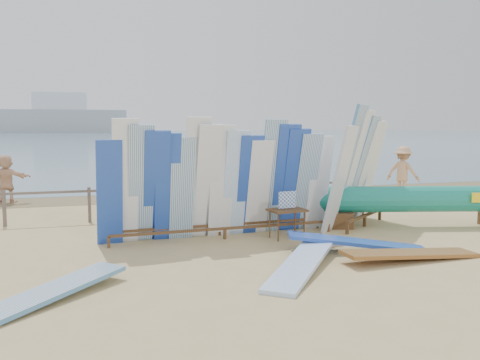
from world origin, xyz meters
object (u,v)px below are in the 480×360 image
object	(u,v)px
outrigger_canoe	(418,201)
beachgoer_7	(259,177)
main_surfboard_rack	(221,184)
flat_board_e	(46,301)
beach_chair_right	(208,201)
side_surfboard_rack	(356,172)
beach_chair_left	(177,201)
stroller	(209,195)
beachgoer_extra_0	(403,172)
flat_board_c	(410,260)
vendor_table	(287,223)
flat_board_b	(300,272)
beachgoer_5	(171,178)
flat_board_d	(357,252)
beachgoer_8	(262,173)
beachgoer_11	(6,179)

from	to	relation	value
outrigger_canoe	beachgoer_7	world-z (taller)	beachgoer_7
main_surfboard_rack	flat_board_e	bearing A→B (deg)	-138.40
beach_chair_right	beachgoer_7	xyz separation A→B (m)	(1.74, 0.53, 0.61)
main_surfboard_rack	side_surfboard_rack	bearing A→B (deg)	3.22
flat_board_e	beach_chair_left	distance (m)	7.81
stroller	beachgoer_extra_0	size ratio (longest dim) A/B	0.67
flat_board_c	stroller	xyz separation A→B (m)	(-2.38, 6.13, 0.48)
vendor_table	flat_board_b	xyz separation A→B (m)	(-0.73, -2.47, -0.34)
outrigger_canoe	beachgoer_5	size ratio (longest dim) A/B	4.52
flat_board_c	flat_board_d	world-z (taller)	flat_board_d
beachgoer_8	outrigger_canoe	bearing A→B (deg)	131.54
beachgoer_7	beachgoer_5	distance (m)	2.89
beach_chair_left	flat_board_e	bearing A→B (deg)	-95.09
main_surfboard_rack	beachgoer_extra_0	size ratio (longest dim) A/B	3.00
side_surfboard_rack	beach_chair_left	world-z (taller)	side_surfboard_rack
beach_chair_left	beachgoer_5	distance (m)	1.95
flat_board_d	beach_chair_right	xyz separation A→B (m)	(-1.65, 5.87, 0.23)
vendor_table	beachgoer_extra_0	world-z (taller)	beachgoer_extra_0
flat_board_e	beachgoer_11	distance (m)	10.36
beachgoer_7	beachgoer_11	world-z (taller)	beachgoer_7
beach_chair_left	vendor_table	bearing A→B (deg)	-50.87
side_surfboard_rack	beach_chair_left	size ratio (longest dim) A/B	3.24
main_surfboard_rack	outrigger_canoe	xyz separation A→B (m)	(4.90, -0.20, -0.54)
flat_board_c	vendor_table	bearing A→B (deg)	31.01
flat_board_c	beach_chair_right	distance (m)	7.08
vendor_table	stroller	xyz separation A→B (m)	(-0.87, 3.79, 0.13)
flat_board_c	flat_board_e	world-z (taller)	flat_board_c
flat_board_c	stroller	bearing A→B (deg)	19.37
beachgoer_11	beachgoer_8	xyz separation A→B (m)	(7.99, -1.87, 0.14)
flat_board_c	beach_chair_right	xyz separation A→B (m)	(-2.28, 6.70, 0.23)
outrigger_canoe	flat_board_e	world-z (taller)	outrigger_canoe
beachgoer_extra_0	beachgoer_11	bearing A→B (deg)	42.97
beach_chair_left	beach_chair_right	world-z (taller)	beach_chair_left
beachgoer_7	beachgoer_8	xyz separation A→B (m)	(0.32, 0.58, 0.07)
beachgoer_5	beachgoer_11	world-z (taller)	beachgoer_11
flat_board_d	flat_board_b	xyz separation A→B (m)	(-1.61, -0.97, 0.00)
vendor_table	beachgoer_7	bearing A→B (deg)	71.50
beachgoer_extra_0	flat_board_d	bearing A→B (deg)	104.40
beachgoer_7	flat_board_e	bearing A→B (deg)	-69.61
flat_board_d	beach_chair_right	world-z (taller)	beach_chair_right
side_surfboard_rack	beachgoer_extra_0	distance (m)	5.59
side_surfboard_rack	outrigger_canoe	distance (m)	1.65
beachgoer_extra_0	side_surfboard_rack	bearing A→B (deg)	98.85
flat_board_d	vendor_table	bearing A→B (deg)	46.74
flat_board_c	beachgoer_5	distance (m)	9.16
side_surfboard_rack	outrigger_canoe	size ratio (longest dim) A/B	0.42
flat_board_c	beachgoer_7	xyz separation A→B (m)	(-0.54, 7.22, 0.85)
main_surfboard_rack	flat_board_c	size ratio (longest dim) A/B	1.97
beachgoer_7	beachgoer_8	distance (m)	0.66
vendor_table	flat_board_c	bearing A→B (deg)	-64.39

